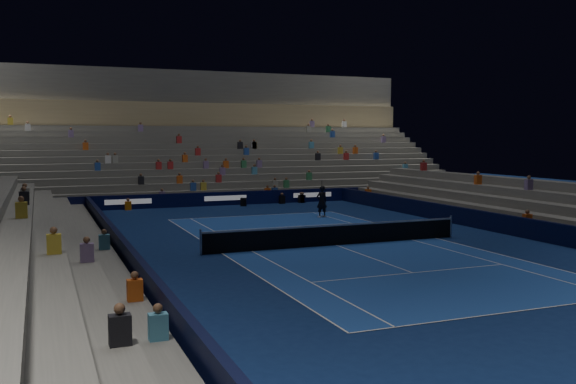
{
  "coord_description": "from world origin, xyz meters",
  "views": [
    {
      "loc": [
        -12.7,
        -25.74,
        4.99
      ],
      "look_at": [
        0.0,
        6.0,
        2.0
      ],
      "focal_mm": 38.94,
      "sensor_mm": 36.0,
      "label": 1
    }
  ],
  "objects": [
    {
      "name": "ground",
      "position": [
        0.0,
        0.0,
        0.0
      ],
      "size": [
        90.0,
        90.0,
        0.0
      ],
      "primitive_type": "plane",
      "color": "#0D2051",
      "rests_on": "ground"
    },
    {
      "name": "court_surface",
      "position": [
        0.0,
        0.0,
        0.01
      ],
      "size": [
        10.97,
        23.77,
        0.01
      ],
      "primitive_type": "cube",
      "color": "#1C449D",
      "rests_on": "ground"
    },
    {
      "name": "sponsor_barrier_far",
      "position": [
        0.0,
        18.5,
        0.5
      ],
      "size": [
        44.0,
        0.25,
        1.0
      ],
      "primitive_type": "cube",
      "color": "black",
      "rests_on": "ground"
    },
    {
      "name": "sponsor_barrier_east",
      "position": [
        9.7,
        0.0,
        0.5
      ],
      "size": [
        0.25,
        37.0,
        1.0
      ],
      "primitive_type": "cube",
      "color": "black",
      "rests_on": "ground"
    },
    {
      "name": "sponsor_barrier_west",
      "position": [
        -9.7,
        0.0,
        0.5
      ],
      "size": [
        0.25,
        37.0,
        1.0
      ],
      "primitive_type": "cube",
      "color": "black",
      "rests_on": "ground"
    },
    {
      "name": "grandstand_main",
      "position": [
        0.0,
        27.9,
        3.38
      ],
      "size": [
        44.0,
        15.2,
        11.2
      ],
      "color": "#61625D",
      "rests_on": "ground"
    },
    {
      "name": "grandstand_east",
      "position": [
        13.17,
        0.0,
        0.92
      ],
      "size": [
        5.0,
        37.0,
        2.5
      ],
      "color": "slate",
      "rests_on": "ground"
    },
    {
      "name": "grandstand_west",
      "position": [
        -13.17,
        0.0,
        0.92
      ],
      "size": [
        5.0,
        37.0,
        2.5
      ],
      "color": "slate",
      "rests_on": "ground"
    },
    {
      "name": "tennis_net",
      "position": [
        0.0,
        0.0,
        0.5
      ],
      "size": [
        12.9,
        0.1,
        1.1
      ],
      "color": "#B2B2B7",
      "rests_on": "ground"
    },
    {
      "name": "tennis_player",
      "position": [
        3.68,
        9.51,
        0.99
      ],
      "size": [
        0.75,
        0.51,
        1.99
      ],
      "primitive_type": "imported",
      "rotation": [
        0.0,
        0.0,
        3.2
      ],
      "color": "black",
      "rests_on": "ground"
    },
    {
      "name": "broadcast_camera",
      "position": [
        1.12,
        17.56,
        0.3
      ],
      "size": [
        0.59,
        0.96,
        0.58
      ],
      "color": "black",
      "rests_on": "ground"
    }
  ]
}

